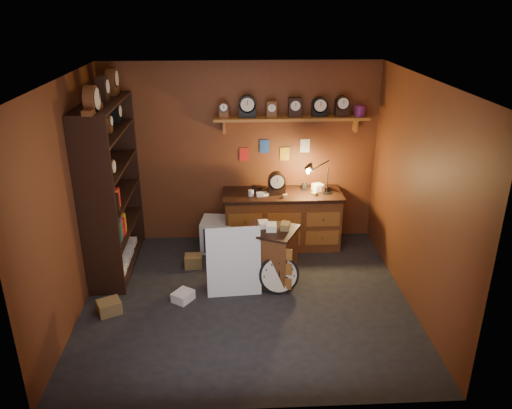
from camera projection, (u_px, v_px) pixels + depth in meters
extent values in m
plane|color=black|center=(247.00, 299.00, 6.25)|extent=(4.00, 4.00, 0.00)
cube|color=brown|center=(242.00, 154.00, 7.39)|extent=(4.00, 0.02, 2.70)
cube|color=brown|center=(253.00, 282.00, 4.07)|extent=(4.00, 0.02, 2.70)
cube|color=brown|center=(69.00, 203.00, 5.63)|extent=(0.02, 3.60, 2.70)
cube|color=brown|center=(417.00, 196.00, 5.82)|extent=(0.02, 3.60, 2.70)
cube|color=beige|center=(245.00, 80.00, 5.21)|extent=(4.00, 3.60, 0.02)
cube|color=#9C5C22|center=(291.00, 118.00, 7.06)|extent=(2.20, 0.30, 0.04)
cube|color=#9C5C22|center=(224.00, 126.00, 7.13)|extent=(0.04, 0.16, 0.20)
cube|color=#9C5C22|center=(355.00, 124.00, 7.22)|extent=(0.04, 0.16, 0.20)
cylinder|color=#B21419|center=(360.00, 111.00, 7.07)|extent=(0.16, 0.16, 0.15)
cube|color=#B11915|center=(252.00, 154.00, 7.38)|extent=(0.14, 0.01, 0.20)
cube|color=navy|center=(272.00, 146.00, 7.35)|extent=(0.14, 0.01, 0.20)
cube|color=#B68916|center=(292.00, 154.00, 7.41)|extent=(0.14, 0.01, 0.20)
cube|color=silver|center=(313.00, 146.00, 7.38)|extent=(0.14, 0.01, 0.20)
cube|color=black|center=(95.00, 189.00, 6.61)|extent=(0.03, 1.60, 2.30)
cube|color=black|center=(98.00, 212.00, 5.91)|extent=(0.45, 0.03, 2.30)
cube|color=black|center=(123.00, 170.00, 7.34)|extent=(0.45, 0.03, 2.30)
cube|color=black|center=(120.00, 261.00, 7.05)|extent=(0.43, 1.54, 0.03)
cube|color=black|center=(117.00, 229.00, 6.86)|extent=(0.43, 1.54, 0.03)
cube|color=black|center=(113.00, 199.00, 6.68)|extent=(0.43, 1.54, 0.03)
cube|color=black|center=(109.00, 167.00, 6.51)|extent=(0.43, 1.54, 0.03)
cube|color=black|center=(105.00, 134.00, 6.34)|extent=(0.43, 1.54, 0.03)
cube|color=black|center=(102.00, 104.00, 6.19)|extent=(0.43, 1.54, 0.03)
cube|color=brown|center=(282.00, 221.00, 7.48)|extent=(1.69, 0.60, 0.80)
cube|color=black|center=(283.00, 194.00, 7.32)|extent=(1.75, 0.66, 0.05)
cube|color=#9C5C22|center=(284.00, 229.00, 7.20)|extent=(1.61, 0.02, 0.52)
cylinder|color=black|center=(327.00, 193.00, 7.29)|extent=(0.12, 0.12, 0.02)
cylinder|color=black|center=(327.00, 180.00, 7.22)|extent=(0.02, 0.02, 0.38)
cylinder|color=black|center=(320.00, 165.00, 7.09)|extent=(0.27, 0.09, 0.14)
cone|color=black|center=(311.00, 169.00, 7.08)|extent=(0.18, 0.14, 0.18)
cube|color=brown|center=(269.00, 256.00, 6.54)|extent=(0.78, 0.73, 0.72)
cube|color=black|center=(269.00, 230.00, 6.40)|extent=(0.83, 0.78, 0.03)
cube|color=#9C5C22|center=(271.00, 266.00, 6.30)|extent=(0.52, 0.25, 0.62)
cylinder|color=black|center=(279.00, 274.00, 6.32)|extent=(0.51, 0.16, 0.51)
cylinder|color=beige|center=(279.00, 275.00, 6.29)|extent=(0.45, 0.10, 0.44)
cube|color=black|center=(279.00, 271.00, 6.26)|extent=(0.01, 0.04, 0.16)
cube|color=black|center=(284.00, 277.00, 6.30)|extent=(0.11, 0.01, 0.01)
cube|color=silver|center=(234.00, 292.00, 6.40)|extent=(0.69, 0.23, 0.90)
cube|color=silver|center=(217.00, 234.00, 7.43)|extent=(0.51, 0.51, 0.47)
cube|color=black|center=(217.00, 241.00, 7.21)|extent=(0.39, 0.07, 0.38)
cube|color=olive|center=(109.00, 307.00, 5.95)|extent=(0.33, 0.31, 0.16)
cube|color=white|center=(183.00, 296.00, 6.20)|extent=(0.30, 0.31, 0.12)
cube|color=olive|center=(193.00, 261.00, 6.98)|extent=(0.24, 0.20, 0.18)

